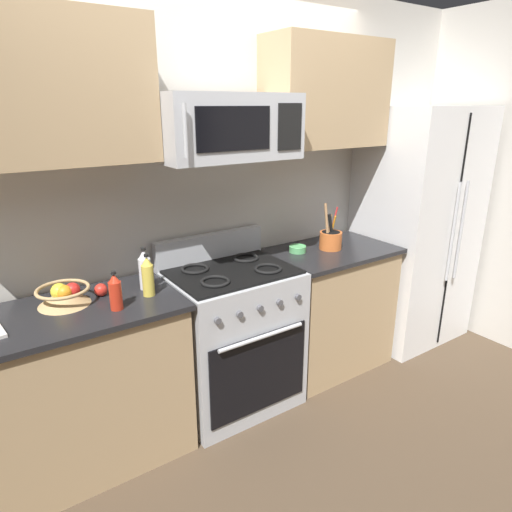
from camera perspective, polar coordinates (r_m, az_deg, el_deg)
The scene contains 16 objects.
ground_plane at distance 2.78m, azimuth 4.44°, elevation -23.90°, with size 16.00×16.00×0.00m, color #473828.
wall_back at distance 2.93m, azimuth -7.00°, elevation 7.19°, with size 8.00×0.10×2.60m, color beige.
counter_left at distance 2.63m, azimuth -22.05°, elevation -15.54°, with size 1.16×0.59×0.91m.
range_oven at distance 2.91m, azimuth -2.99°, elevation -10.14°, with size 0.76×0.63×1.09m.
counter_right at distance 3.37m, azimuth 9.26°, elevation -6.46°, with size 0.88×0.59×0.91m.
refrigerator at distance 3.85m, azimuth 19.58°, elevation 3.43°, with size 0.86×0.70×1.87m.
microwave at distance 2.57m, azimuth -3.80°, elevation 16.04°, with size 0.79×0.44×0.36m.
upper_cabinets_left at distance 2.36m, azimuth -27.61°, elevation 18.31°, with size 1.15×0.34×0.68m.
upper_cabinets_right at distance 3.17m, azimuth 8.89°, elevation 19.68°, with size 0.87×0.34×0.68m.
utensil_crock at distance 3.19m, azimuth 9.44°, elevation 2.14°, with size 0.16×0.16×0.32m.
fruit_basket at distance 2.48m, azimuth -23.22°, elevation -4.54°, with size 0.26×0.26×0.12m.
apple_loose at distance 2.52m, azimuth -19.09°, elevation -4.08°, with size 0.07×0.07×0.07m, color red.
bottle_vinegar at distance 2.53m, azimuth -13.93°, elevation -1.73°, with size 0.07×0.07×0.24m.
bottle_oil at distance 2.43m, azimuth -13.57°, elevation -2.56°, with size 0.06×0.06×0.23m.
bottle_hot_sauce at distance 2.32m, azimuth -17.42°, elevation -4.41°, with size 0.06×0.06×0.20m.
prep_bowl at distance 3.10m, azimuth 5.30°, elevation 0.94°, with size 0.12×0.12×0.04m.
Camera 1 is at (-1.31, -1.57, 1.88)m, focal length 31.51 mm.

